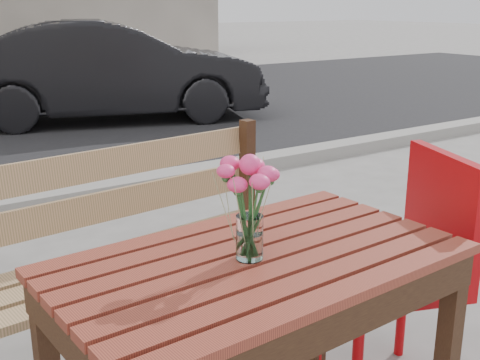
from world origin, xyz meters
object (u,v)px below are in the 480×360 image
object	(u,v)px
main_table	(259,293)
parked_car	(111,71)
red_chair	(409,257)
main_vase	(250,195)

from	to	relation	value
main_table	parked_car	distance (m)	6.38
parked_car	red_chair	bearing A→B (deg)	-173.54
main_vase	parked_car	distance (m)	6.40
main_table	parked_car	bearing A→B (deg)	68.69
main_table	red_chair	size ratio (longest dim) A/B	1.33
red_chair	main_vase	distance (m)	0.87
main_vase	parked_car	xyz separation A→B (m)	(2.03, 6.06, -0.31)
main_table	red_chair	xyz separation A→B (m)	(0.74, 0.05, -0.08)
red_chair	parked_car	size ratio (longest dim) A/B	0.25
main_vase	red_chair	bearing A→B (deg)	3.80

